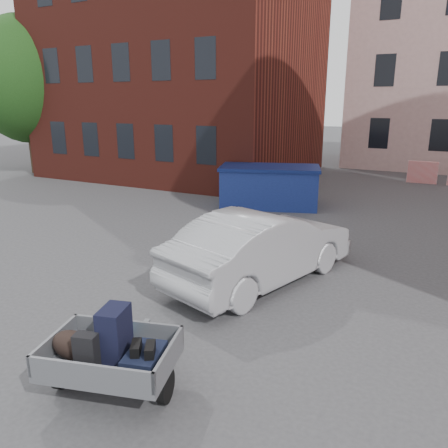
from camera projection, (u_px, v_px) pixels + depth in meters
The scene contains 7 objects.
ground at pixel (229, 296), 8.54m from camera, with size 120.00×120.00×0.00m, color #38383A.
building_brick at pixel (185, 32), 21.73m from camera, with size 12.00×10.00×14.00m, color #591E16.
far_building at pixel (129, 97), 35.08m from camera, with size 6.00×6.00×8.00m, color maroon.
tree at pixel (25, 70), 21.88m from camera, with size 5.28×5.28×8.30m.
trailer at pixel (110, 352), 5.53m from camera, with size 1.83×1.96×1.20m.
dumpster at pixel (269, 186), 15.62m from camera, with size 3.86×2.79×1.46m.
silver_car at pixel (262, 247), 9.07m from camera, with size 1.60×4.59×1.51m, color #9B9DA2.
Camera 1 is at (3.50, -7.01, 3.68)m, focal length 35.00 mm.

